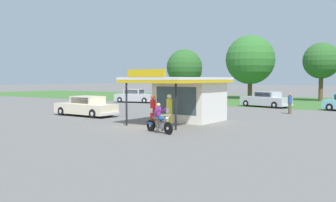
% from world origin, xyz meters
% --- Properties ---
extents(ground_plane, '(300.00, 300.00, 0.00)m').
position_xyz_m(ground_plane, '(0.00, 0.00, 0.00)').
color(ground_plane, slate).
extents(grass_verge_strip, '(120.00, 24.00, 0.01)m').
position_xyz_m(grass_verge_strip, '(0.00, 30.00, 0.00)').
color(grass_verge_strip, '#3D6B2D').
rests_on(grass_verge_strip, ground).
extents(service_station_kiosk, '(4.50, 6.89, 3.39)m').
position_xyz_m(service_station_kiosk, '(0.78, 4.06, 1.70)').
color(service_station_kiosk, silver).
rests_on(service_station_kiosk, ground).
extents(gas_pump_nearside, '(0.44, 0.44, 1.84)m').
position_xyz_m(gas_pump_nearside, '(0.16, 1.02, 0.84)').
color(gas_pump_nearside, slate).
rests_on(gas_pump_nearside, ground).
extents(gas_pump_offside, '(0.44, 0.44, 1.93)m').
position_xyz_m(gas_pump_offside, '(1.40, 1.02, 0.88)').
color(gas_pump_offside, slate).
rests_on(gas_pump_offside, ground).
extents(motorcycle_with_rider, '(2.10, 0.87, 1.58)m').
position_xyz_m(motorcycle_with_rider, '(2.43, -1.44, 0.65)').
color(motorcycle_with_rider, black).
rests_on(motorcycle_with_rider, ground).
extents(featured_classic_sedan, '(5.43, 2.05, 1.53)m').
position_xyz_m(featured_classic_sedan, '(-7.48, 2.63, 0.70)').
color(featured_classic_sedan, beige).
rests_on(featured_classic_sedan, ground).
extents(parked_car_back_row_far_right, '(5.43, 3.12, 1.56)m').
position_xyz_m(parked_car_back_row_far_right, '(0.57, 19.27, 0.72)').
color(parked_car_back_row_far_right, '#B7B7BC').
rests_on(parked_car_back_row_far_right, ground).
extents(parked_car_back_row_centre_left, '(5.35, 2.81, 1.49)m').
position_xyz_m(parked_car_back_row_centre_left, '(-9.28, 20.07, 0.68)').
color(parked_car_back_row_centre_left, '#19479E').
rests_on(parked_car_back_row_centre_left, ground).
extents(parked_car_back_row_far_left, '(5.24, 2.74, 1.61)m').
position_xyz_m(parked_car_back_row_far_left, '(-14.82, 17.30, 0.73)').
color(parked_car_back_row_far_left, '#B7B7BC').
rests_on(parked_car_back_row_far_left, ground).
extents(bystander_chatting_near_pumps, '(0.35, 0.35, 1.62)m').
position_xyz_m(bystander_chatting_near_pumps, '(-2.61, 11.13, 0.87)').
color(bystander_chatting_near_pumps, black).
rests_on(bystander_chatting_near_pumps, ground).
extents(bystander_standing_back_lot, '(0.34, 0.34, 1.67)m').
position_xyz_m(bystander_standing_back_lot, '(4.85, 13.19, 0.88)').
color(bystander_standing_back_lot, brown).
rests_on(bystander_standing_back_lot, ground).
extents(tree_oak_distant_spare, '(6.87, 6.87, 8.95)m').
position_xyz_m(tree_oak_distant_spare, '(-7.02, 32.88, 5.36)').
color(tree_oak_distant_spare, brown).
rests_on(tree_oak_distant_spare, ground).
extents(tree_oak_far_left, '(5.69, 5.69, 7.53)m').
position_xyz_m(tree_oak_far_left, '(-18.16, 33.93, 4.52)').
color(tree_oak_far_left, brown).
rests_on(tree_oak_far_left, ground).
extents(tree_oak_right, '(4.58, 4.58, 7.42)m').
position_xyz_m(tree_oak_right, '(2.57, 33.11, 5.05)').
color(tree_oak_right, brown).
rests_on(tree_oak_right, ground).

